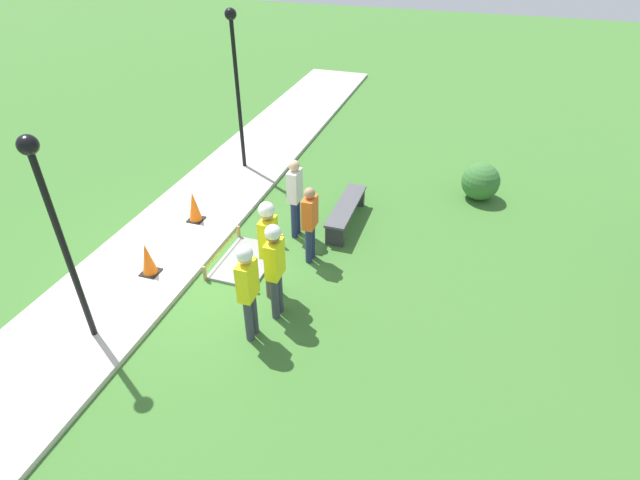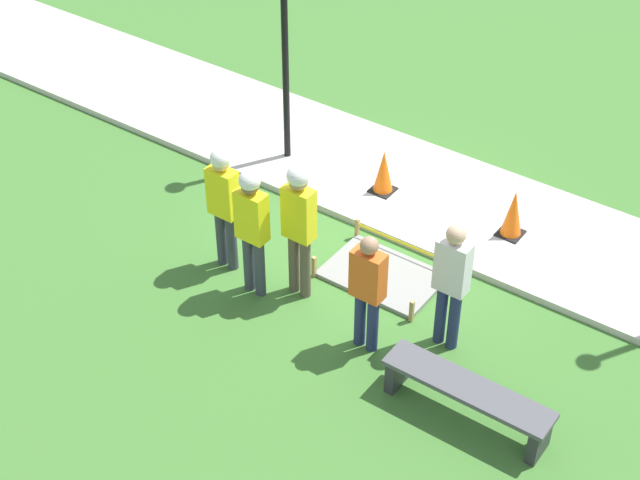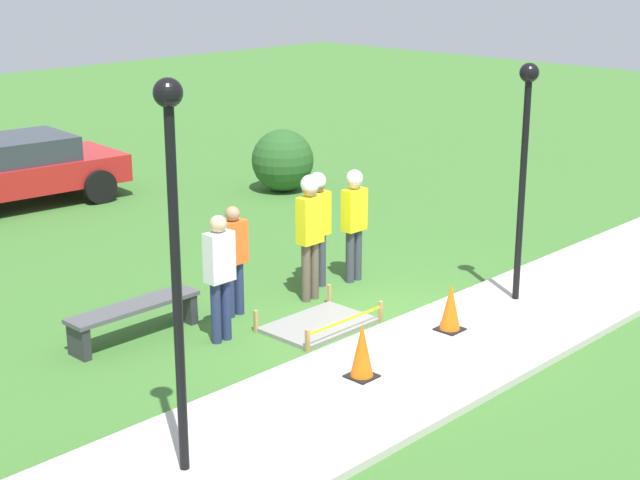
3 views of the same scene
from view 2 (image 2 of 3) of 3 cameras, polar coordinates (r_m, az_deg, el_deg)
The scene contains 12 objects.
ground_plane at distance 13.71m, azimuth 3.32°, elevation 0.29°, with size 60.00×60.00×0.00m, color #3D702D.
sidewalk at distance 14.52m, azimuth 5.87°, elevation 2.78°, with size 28.00×2.38×0.10m.
wet_concrete_patch at distance 12.99m, azimuth 3.67°, elevation -2.04°, with size 1.55×1.07×0.32m.
traffic_cone_near_patch at distance 13.59m, azimuth 11.17°, elevation 1.53°, with size 0.34×0.34×0.71m.
traffic_cone_far_patch at distance 14.23m, azimuth 3.72°, elevation 4.00°, with size 0.34×0.34×0.68m.
park_bench at distance 11.07m, azimuth 8.55°, elevation -8.91°, with size 1.98×0.44×0.50m.
worker_supervisor at distance 12.09m, azimuth -3.99°, elevation 1.11°, with size 0.40×0.27×1.87m.
worker_assistant at distance 12.57m, azimuth -5.64°, elevation 2.48°, with size 0.40×0.27×1.84m.
worker_trainee at distance 12.00m, azimuth -1.24°, elevation 1.31°, with size 0.40×0.28×1.96m.
bystander_in_orange_shirt at distance 11.41m, azimuth 2.79°, elevation -2.75°, with size 0.40×0.22×1.66m.
bystander_in_gray_shirt at distance 11.47m, azimuth 7.66°, elevation -2.26°, with size 0.40×0.24×1.79m.
lamppost_near at distance 14.05m, azimuth -2.10°, elevation 13.02°, with size 0.28×0.28×3.53m.
Camera 2 is at (-5.64, 9.28, 8.37)m, focal length 55.00 mm.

